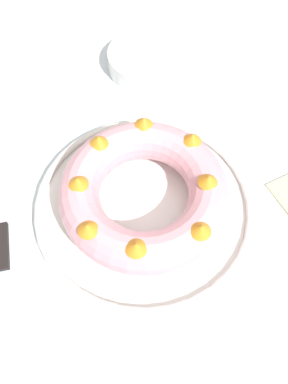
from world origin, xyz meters
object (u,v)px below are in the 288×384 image
(serving_dish, at_px, (144,205))
(side_bowl, at_px, (147,60))
(cake_knife, at_px, (3,226))
(bundt_cake, at_px, (144,192))

(serving_dish, xyz_separation_m, side_bowl, (0.07, 0.32, 0.01))
(side_bowl, bearing_deg, serving_dish, -103.16)
(cake_knife, distance_m, side_bowl, 0.43)
(cake_knife, bearing_deg, bundt_cake, 1.93)
(cake_knife, height_order, side_bowl, side_bowl)
(bundt_cake, distance_m, side_bowl, 0.33)
(serving_dish, bearing_deg, cake_knife, 176.15)
(bundt_cake, xyz_separation_m, side_bowl, (0.07, 0.32, -0.03))
(serving_dish, height_order, side_bowl, side_bowl)
(serving_dish, distance_m, bundt_cake, 0.04)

